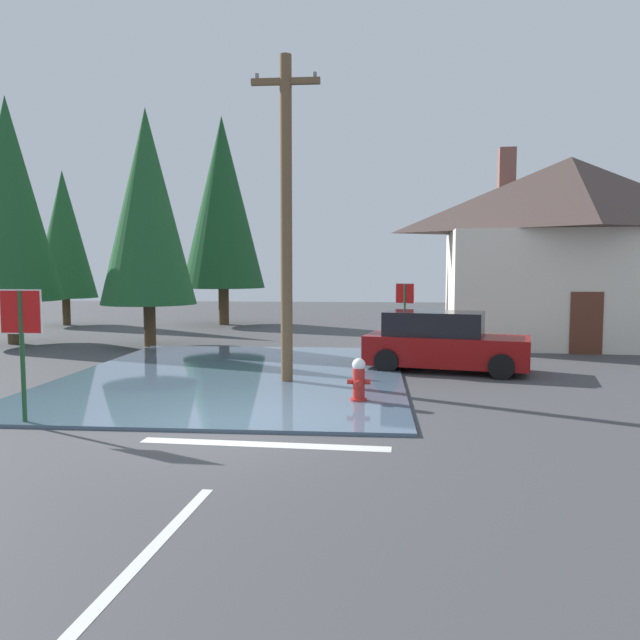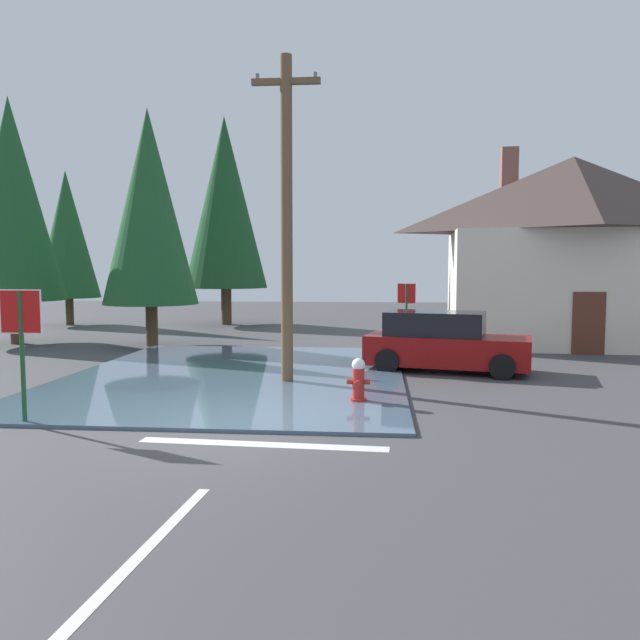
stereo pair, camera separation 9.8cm
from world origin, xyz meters
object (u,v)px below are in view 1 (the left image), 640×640
at_px(stop_sign_far, 405,303).
at_px(pine_tree_tall_left, 147,207).
at_px(pine_tree_mid_left, 222,203).
at_px(stop_sign_near, 21,328).
at_px(pine_tree_short_left, 64,235).
at_px(fire_hydrant, 359,381).
at_px(utility_pole, 286,215).
at_px(parked_car, 443,343).
at_px(house, 568,248).
at_px(pine_tree_far_center, 9,199).

distance_m(stop_sign_far, pine_tree_tall_left, 9.51).
distance_m(stop_sign_far, pine_tree_mid_left, 12.96).
xyz_separation_m(stop_sign_near, stop_sign_far, (7.14, 10.57, -0.12)).
xyz_separation_m(stop_sign_near, pine_tree_short_left, (-8.69, 18.58, 2.64)).
relative_size(stop_sign_near, fire_hydrant, 2.55).
xyz_separation_m(utility_pole, parked_car, (3.92, 2.18, -3.23)).
xyz_separation_m(stop_sign_near, house, (13.03, 12.77, 1.76)).
bearing_deg(pine_tree_short_left, stop_sign_far, -26.85).
distance_m(house, pine_tree_tall_left, 14.98).
height_order(house, pine_tree_mid_left, pine_tree_mid_left).
relative_size(stop_sign_near, pine_tree_mid_left, 0.24).
bearing_deg(pine_tree_mid_left, fire_hydrant, -68.02).
bearing_deg(pine_tree_mid_left, pine_tree_tall_left, -94.03).
relative_size(house, parked_car, 2.04).
bearing_deg(house, pine_tree_short_left, 165.03).
distance_m(stop_sign_far, pine_tree_far_center, 14.54).
bearing_deg(pine_tree_tall_left, stop_sign_near, -80.85).
distance_m(fire_hydrant, pine_tree_tall_left, 12.41).
distance_m(stop_sign_near, utility_pole, 6.35).
bearing_deg(pine_tree_mid_left, pine_tree_far_center, -124.70).
height_order(utility_pole, pine_tree_short_left, utility_pole).
height_order(parked_car, pine_tree_far_center, pine_tree_far_center).
relative_size(stop_sign_far, parked_car, 0.50).
bearing_deg(stop_sign_far, fire_hydrant, -99.12).
bearing_deg(pine_tree_short_left, parked_car, -35.94).
height_order(pine_tree_tall_left, pine_tree_mid_left, pine_tree_mid_left).
relative_size(stop_sign_near, stop_sign_far, 1.06).
distance_m(utility_pole, pine_tree_short_left, 19.11).
relative_size(utility_pole, pine_tree_tall_left, 0.92).
distance_m(stop_sign_near, house, 18.33).
xyz_separation_m(house, pine_tree_mid_left, (-14.21, 6.76, 2.41)).
bearing_deg(stop_sign_near, utility_pole, 47.04).
bearing_deg(pine_tree_far_center, pine_tree_mid_left, 55.30).
bearing_deg(stop_sign_near, fire_hydrant, 21.14).
xyz_separation_m(house, pine_tree_far_center, (-19.96, -1.55, 1.74)).
bearing_deg(pine_tree_far_center, stop_sign_near, -58.29).
xyz_separation_m(stop_sign_near, pine_tree_tall_left, (-1.78, 11.03, 3.15)).
relative_size(parked_car, pine_tree_far_center, 0.51).
bearing_deg(pine_tree_mid_left, stop_sign_near, -86.55).
height_order(parked_car, pine_tree_mid_left, pine_tree_mid_left).
distance_m(parked_car, pine_tree_short_left, 20.87).
bearing_deg(parked_car, pine_tree_tall_left, 155.13).
bearing_deg(pine_tree_mid_left, parked_car, -54.94).
distance_m(fire_hydrant, pine_tree_far_center, 16.29).
bearing_deg(utility_pole, stop_sign_near, -132.96).
xyz_separation_m(house, pine_tree_short_left, (-21.72, 5.81, 0.89)).
bearing_deg(parked_car, pine_tree_mid_left, 125.06).
distance_m(utility_pole, stop_sign_far, 7.36).
bearing_deg(utility_pole, house, 43.17).
bearing_deg(stop_sign_near, pine_tree_mid_left, 93.45).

